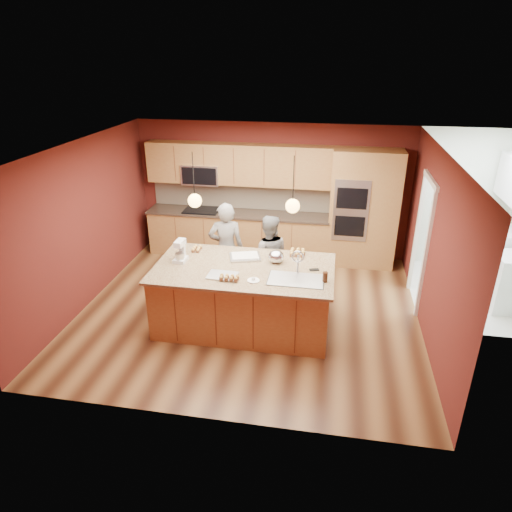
% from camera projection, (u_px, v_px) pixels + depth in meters
% --- Properties ---
extents(floor, '(5.50, 5.50, 0.00)m').
position_uv_depth(floor, '(249.00, 310.00, 7.63)').
color(floor, '#422414').
rests_on(floor, ground).
extents(ceiling, '(5.50, 5.50, 0.00)m').
position_uv_depth(ceiling, '(248.00, 148.00, 6.51)').
color(ceiling, white).
rests_on(ceiling, ground).
extents(wall_back, '(5.50, 0.00, 5.50)m').
position_uv_depth(wall_back, '(271.00, 190.00, 9.31)').
color(wall_back, '#551B17').
rests_on(wall_back, ground).
extents(wall_front, '(5.50, 0.00, 5.50)m').
position_uv_depth(wall_front, '(204.00, 322.00, 4.83)').
color(wall_front, '#551B17').
rests_on(wall_front, ground).
extents(wall_left, '(0.00, 5.00, 5.00)m').
position_uv_depth(wall_left, '(85.00, 224.00, 7.50)').
color(wall_left, '#551B17').
rests_on(wall_left, ground).
extents(wall_right, '(0.00, 5.00, 5.00)m').
position_uv_depth(wall_right, '(434.00, 247.00, 6.64)').
color(wall_right, '#551B17').
rests_on(wall_right, ground).
extents(cabinet_run, '(3.74, 0.64, 2.30)m').
position_uv_depth(cabinet_run, '(237.00, 209.00, 9.34)').
color(cabinet_run, '#995D31').
rests_on(cabinet_run, floor).
extents(oven_column, '(1.30, 0.62, 2.30)m').
position_uv_depth(oven_column, '(363.00, 209.00, 8.83)').
color(oven_column, '#995D31').
rests_on(oven_column, floor).
extents(doorway_trim, '(0.08, 1.11, 2.20)m').
position_uv_depth(doorway_trim, '(421.00, 245.00, 7.49)').
color(doorway_trim, silver).
rests_on(doorway_trim, wall_right).
extents(pendant_left, '(0.20, 0.20, 0.80)m').
position_uv_depth(pendant_left, '(195.00, 200.00, 6.54)').
color(pendant_left, black).
rests_on(pendant_left, ceiling).
extents(pendant_right, '(0.20, 0.20, 0.80)m').
position_uv_depth(pendant_right, '(293.00, 206.00, 6.32)').
color(pendant_right, black).
rests_on(pendant_right, ceiling).
extents(island, '(2.70, 1.51, 1.37)m').
position_uv_depth(island, '(245.00, 296.00, 7.05)').
color(island, '#995D31').
rests_on(island, floor).
extents(person_left, '(0.68, 0.52, 1.66)m').
position_uv_depth(person_left, '(226.00, 249.00, 7.90)').
color(person_left, black).
rests_on(person_left, floor).
extents(person_right, '(0.79, 0.65, 1.48)m').
position_uv_depth(person_right, '(268.00, 256.00, 7.82)').
color(person_right, gray).
rests_on(person_right, floor).
extents(stand_mixer, '(0.19, 0.26, 0.34)m').
position_uv_depth(stand_mixer, '(180.00, 252.00, 7.00)').
color(stand_mixer, silver).
rests_on(stand_mixer, island).
extents(sheet_cake, '(0.55, 0.47, 0.05)m').
position_uv_depth(sheet_cake, '(245.00, 257.00, 7.15)').
color(sheet_cake, silver).
rests_on(sheet_cake, island).
extents(cooling_rack, '(0.44, 0.32, 0.02)m').
position_uv_depth(cooling_rack, '(222.00, 275.00, 6.58)').
color(cooling_rack, silver).
rests_on(cooling_rack, island).
extents(mixing_bowl, '(0.24, 0.24, 0.20)m').
position_uv_depth(mixing_bowl, '(276.00, 257.00, 6.97)').
color(mixing_bowl, silver).
rests_on(mixing_bowl, island).
extents(plate, '(0.18, 0.18, 0.01)m').
position_uv_depth(plate, '(253.00, 280.00, 6.45)').
color(plate, white).
rests_on(plate, island).
extents(tumbler, '(0.07, 0.07, 0.15)m').
position_uv_depth(tumbler, '(325.00, 277.00, 6.40)').
color(tumbler, '#341B0F').
rests_on(tumbler, island).
extents(phone, '(0.16, 0.12, 0.01)m').
position_uv_depth(phone, '(314.00, 270.00, 6.76)').
color(phone, black).
rests_on(phone, island).
extents(cupcakes_left, '(0.15, 0.23, 0.07)m').
position_uv_depth(cupcakes_left, '(197.00, 249.00, 7.40)').
color(cupcakes_left, gold).
rests_on(cupcakes_left, island).
extents(cupcakes_rack, '(0.29, 0.15, 0.07)m').
position_uv_depth(cupcakes_rack, '(229.00, 277.00, 6.44)').
color(cupcakes_rack, gold).
rests_on(cupcakes_rack, island).
extents(cupcakes_right, '(0.26, 0.26, 0.08)m').
position_uv_depth(cupcakes_right, '(297.00, 252.00, 7.26)').
color(cupcakes_right, gold).
rests_on(cupcakes_right, island).
extents(washer, '(0.66, 0.67, 0.96)m').
position_uv_depth(washer, '(508.00, 282.00, 7.53)').
color(washer, silver).
rests_on(washer, floor).
extents(dryer, '(0.69, 0.72, 1.11)m').
position_uv_depth(dryer, '(495.00, 259.00, 8.16)').
color(dryer, silver).
rests_on(dryer, floor).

